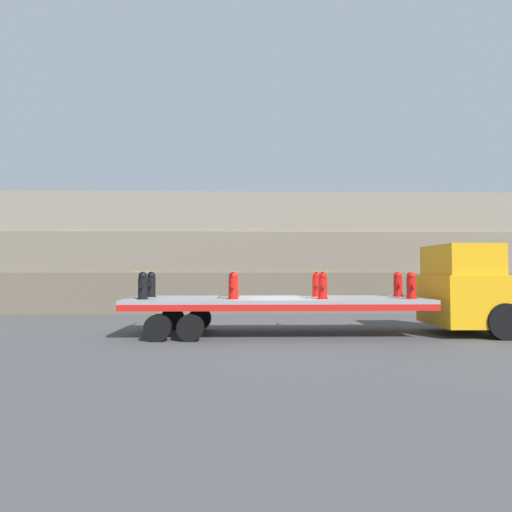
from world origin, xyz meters
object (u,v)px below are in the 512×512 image
(flatbed_trailer, at_px, (259,304))
(fire_hydrant_red_far_2, at_px, (316,284))
(fire_hydrant_red_far_1, at_px, (234,285))
(fire_hydrant_red_far_3, at_px, (398,284))
(fire_hydrant_black_near_0, at_px, (143,286))
(fire_hydrant_red_near_2, at_px, (323,286))
(truck_cab, at_px, (470,290))
(fire_hydrant_red_near_3, at_px, (411,286))
(fire_hydrant_black_far_0, at_px, (151,285))
(fire_hydrant_red_near_1, at_px, (233,286))

(flatbed_trailer, relative_size, fire_hydrant_red_far_2, 11.28)
(fire_hydrant_red_far_1, height_order, fire_hydrant_red_far_3, same)
(fire_hydrant_red_far_3, bearing_deg, fire_hydrant_black_near_0, -172.49)
(fire_hydrant_red_near_2, bearing_deg, flatbed_trailer, 164.45)
(fire_hydrant_red_near_2, bearing_deg, truck_cab, 6.36)
(fire_hydrant_black_near_0, distance_m, fire_hydrant_red_near_3, 8.64)
(fire_hydrant_black_far_0, bearing_deg, fire_hydrant_red_far_1, 0.00)
(truck_cab, relative_size, fire_hydrant_black_far_0, 3.44)
(fire_hydrant_black_far_0, bearing_deg, flatbed_trailer, -8.72)
(fire_hydrant_black_far_0, height_order, fire_hydrant_red_far_1, same)
(fire_hydrant_red_far_1, bearing_deg, fire_hydrant_red_near_1, -90.00)
(fire_hydrant_red_near_1, bearing_deg, fire_hydrant_black_near_0, 180.00)
(flatbed_trailer, bearing_deg, fire_hydrant_red_near_3, -6.59)
(fire_hydrant_black_far_0, distance_m, fire_hydrant_red_far_3, 8.64)
(flatbed_trailer, bearing_deg, fire_hydrant_red_far_1, 145.65)
(fire_hydrant_red_far_1, height_order, fire_hydrant_red_near_3, same)
(fire_hydrant_black_far_0, bearing_deg, truck_cab, -3.00)
(fire_hydrant_red_near_1, bearing_deg, flatbed_trailer, 34.35)
(flatbed_trailer, bearing_deg, fire_hydrant_red_near_1, -145.65)
(flatbed_trailer, height_order, fire_hydrant_red_far_1, fire_hydrant_red_far_1)
(flatbed_trailer, relative_size, fire_hydrant_black_near_0, 11.28)
(fire_hydrant_black_far_0, distance_m, fire_hydrant_red_near_1, 3.10)
(fire_hydrant_red_far_1, bearing_deg, fire_hydrant_red_near_3, -11.19)
(fire_hydrant_black_far_0, relative_size, fire_hydrant_red_near_3, 1.00)
(fire_hydrant_red_near_1, distance_m, fire_hydrant_red_far_3, 5.87)
(truck_cab, xyz_separation_m, fire_hydrant_red_far_1, (-8.00, 0.57, 0.17))
(fire_hydrant_red_far_1, distance_m, fire_hydrant_red_near_2, 3.10)
(fire_hydrant_red_near_1, bearing_deg, fire_hydrant_red_far_1, 90.00)
(fire_hydrant_black_far_0, bearing_deg, fire_hydrant_red_near_3, -7.51)
(truck_cab, xyz_separation_m, flatbed_trailer, (-7.16, 0.00, -0.47))
(fire_hydrant_black_near_0, distance_m, fire_hydrant_red_far_3, 8.72)
(flatbed_trailer, relative_size, fire_hydrant_red_near_2, 11.28)
(fire_hydrant_red_near_2, bearing_deg, fire_hydrant_red_far_3, 21.58)
(truck_cab, xyz_separation_m, fire_hydrant_red_near_2, (-5.11, -0.57, 0.17))
(truck_cab, relative_size, fire_hydrant_red_far_3, 3.44)
(fire_hydrant_black_near_0, relative_size, fire_hydrant_red_near_2, 1.00)
(truck_cab, bearing_deg, fire_hydrant_black_far_0, 177.00)
(fire_hydrant_red_far_2, xyz_separation_m, fire_hydrant_red_far_3, (2.88, 0.00, 0.00))
(fire_hydrant_black_near_0, xyz_separation_m, fire_hydrant_red_near_1, (2.88, 0.00, 0.00))
(fire_hydrant_red_near_2, xyz_separation_m, fire_hydrant_red_far_3, (2.88, 1.14, 0.00))
(fire_hydrant_red_far_1, distance_m, fire_hydrant_red_far_2, 2.88)
(fire_hydrant_black_far_0, relative_size, fire_hydrant_red_far_3, 1.00)
(truck_cab, height_order, fire_hydrant_black_far_0, truck_cab)
(truck_cab, xyz_separation_m, fire_hydrant_red_near_3, (-2.23, -0.57, 0.17))
(fire_hydrant_red_near_2, relative_size, fire_hydrant_red_far_3, 1.00)
(fire_hydrant_red_far_2, bearing_deg, fire_hydrant_red_far_1, 180.00)
(fire_hydrant_red_far_1, bearing_deg, truck_cab, -4.08)
(truck_cab, relative_size, fire_hydrant_red_near_3, 3.44)
(fire_hydrant_red_near_1, bearing_deg, fire_hydrant_red_far_2, 21.58)
(fire_hydrant_red_near_2, bearing_deg, fire_hydrant_red_near_3, 0.00)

